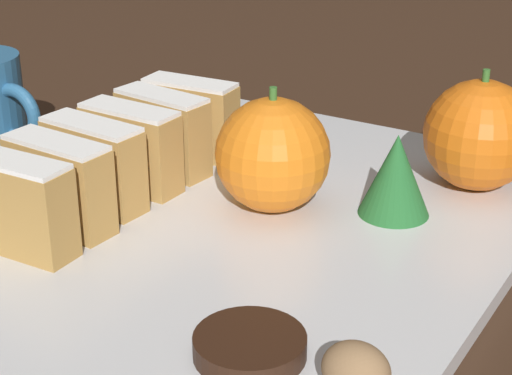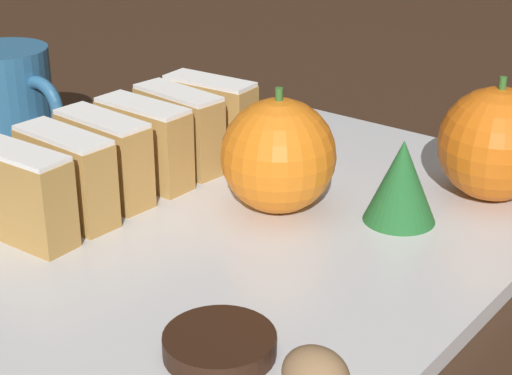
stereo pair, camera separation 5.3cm
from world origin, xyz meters
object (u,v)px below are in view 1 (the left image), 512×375
at_px(orange_near, 273,155).
at_px(chocolate_cookie, 250,346).
at_px(orange_far, 479,135).
at_px(walnut, 356,370).

relative_size(orange_near, chocolate_cookie, 1.50).
distance_m(orange_far, chocolate_cookie, 0.26).
xyz_separation_m(walnut, chocolate_cookie, (-0.06, 0.00, -0.01)).
height_order(orange_near, walnut, orange_near).
height_order(orange_far, chocolate_cookie, orange_far).
bearing_deg(walnut, orange_near, 131.09).
bearing_deg(chocolate_cookie, walnut, -0.98).
height_order(orange_near, orange_far, orange_far).
distance_m(orange_near, chocolate_cookie, 0.17).
bearing_deg(walnut, orange_far, 96.54).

